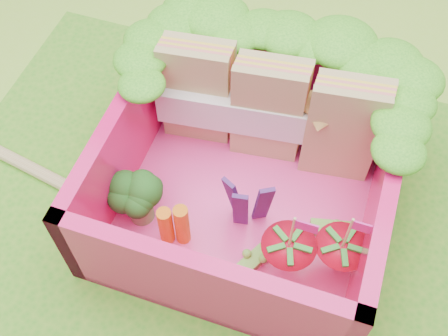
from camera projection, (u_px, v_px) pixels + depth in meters
The scene contains 13 objects.
ground at pixel (181, 242), 2.77m from camera, with size 14.00×14.00×0.00m, color #93CE3A.
placemat at pixel (181, 241), 2.76m from camera, with size 2.60×2.60×0.03m, color #479F24.
bento_floor at pixel (247, 199), 2.84m from camera, with size 1.30×1.30×0.05m, color #FF419E.
bento_box at pixel (248, 172), 2.63m from camera, with size 1.30×1.30×0.55m.
lettuce_ruffle at pixel (281, 52), 2.61m from camera, with size 1.43×0.76×0.11m.
sandwich_stack at pixel (270, 110), 2.75m from camera, with size 1.12×0.30×0.61m.
broccoli at pixel (138, 198), 2.62m from camera, with size 0.33×0.33×0.24m.
carrot_sticks at pixel (174, 225), 2.59m from camera, with size 0.14×0.09×0.27m.
purple_wedges at pixel (246, 204), 2.58m from camera, with size 0.21×0.10×0.38m.
strawberry_left at pixel (287, 256), 2.50m from camera, with size 0.24×0.24×0.48m.
strawberry_right at pixel (338, 257), 2.50m from camera, with size 0.24×0.24×0.48m.
snap_peas at pixel (300, 244), 2.65m from camera, with size 0.63×0.51×0.05m.
chopsticks at pixel (20, 162), 2.97m from camera, with size 2.29×0.46×0.04m.
Camera 1 is at (0.60, -1.10, 2.51)m, focal length 45.00 mm.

